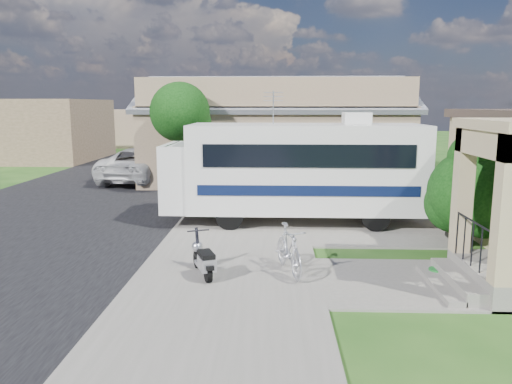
{
  "coord_description": "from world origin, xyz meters",
  "views": [
    {
      "loc": [
        0.04,
        -11.02,
        3.68
      ],
      "look_at": [
        -0.5,
        2.5,
        1.3
      ],
      "focal_mm": 35.0,
      "sensor_mm": 36.0,
      "label": 1
    }
  ],
  "objects_px": {
    "van": "(173,151)",
    "pickup_truck": "(147,164)",
    "shrub": "(474,189)",
    "garden_hose": "(437,274)",
    "bicycle": "(289,252)",
    "scooter": "(203,260)",
    "motorhome": "(296,168)"
  },
  "relations": [
    {
      "from": "bicycle",
      "to": "garden_hose",
      "type": "relative_size",
      "value": 4.79
    },
    {
      "from": "van",
      "to": "garden_hose",
      "type": "height_order",
      "value": "van"
    },
    {
      "from": "motorhome",
      "to": "van",
      "type": "relative_size",
      "value": 1.43
    },
    {
      "from": "bicycle",
      "to": "garden_hose",
      "type": "bearing_deg",
      "value": -15.12
    },
    {
      "from": "van",
      "to": "garden_hose",
      "type": "bearing_deg",
      "value": -72.77
    },
    {
      "from": "scooter",
      "to": "pickup_truck",
      "type": "xyz_separation_m",
      "value": [
        -4.71,
        13.61,
        0.41
      ]
    },
    {
      "from": "pickup_truck",
      "to": "garden_hose",
      "type": "xyz_separation_m",
      "value": [
        9.73,
        -13.32,
        -0.75
      ]
    },
    {
      "from": "bicycle",
      "to": "garden_hose",
      "type": "height_order",
      "value": "bicycle"
    },
    {
      "from": "scooter",
      "to": "van",
      "type": "distance_m",
      "value": 21.42
    },
    {
      "from": "shrub",
      "to": "pickup_truck",
      "type": "height_order",
      "value": "shrub"
    },
    {
      "from": "garden_hose",
      "to": "shrub",
      "type": "bearing_deg",
      "value": 56.8
    },
    {
      "from": "pickup_truck",
      "to": "van",
      "type": "height_order",
      "value": "pickup_truck"
    },
    {
      "from": "shrub",
      "to": "pickup_truck",
      "type": "xyz_separation_m",
      "value": [
        -11.35,
        10.85,
        -0.71
      ]
    },
    {
      "from": "bicycle",
      "to": "pickup_truck",
      "type": "height_order",
      "value": "pickup_truck"
    },
    {
      "from": "motorhome",
      "to": "shrub",
      "type": "height_order",
      "value": "motorhome"
    },
    {
      "from": "van",
      "to": "shrub",
      "type": "bearing_deg",
      "value": -65.98
    },
    {
      "from": "scooter",
      "to": "shrub",
      "type": "bearing_deg",
      "value": 0.94
    },
    {
      "from": "garden_hose",
      "to": "scooter",
      "type": "bearing_deg",
      "value": -176.67
    },
    {
      "from": "motorhome",
      "to": "scooter",
      "type": "distance_m",
      "value": 5.79
    },
    {
      "from": "pickup_truck",
      "to": "garden_hose",
      "type": "height_order",
      "value": "pickup_truck"
    },
    {
      "from": "scooter",
      "to": "garden_hose",
      "type": "distance_m",
      "value": 5.04
    },
    {
      "from": "motorhome",
      "to": "scooter",
      "type": "xyz_separation_m",
      "value": [
        -2.15,
        -5.22,
        -1.31
      ]
    },
    {
      "from": "shrub",
      "to": "scooter",
      "type": "height_order",
      "value": "shrub"
    },
    {
      "from": "pickup_truck",
      "to": "bicycle",
      "type": "bearing_deg",
      "value": 127.04
    },
    {
      "from": "motorhome",
      "to": "pickup_truck",
      "type": "bearing_deg",
      "value": 129.15
    },
    {
      "from": "bicycle",
      "to": "van",
      "type": "bearing_deg",
      "value": 92.89
    },
    {
      "from": "van",
      "to": "garden_hose",
      "type": "distance_m",
      "value": 22.85
    },
    {
      "from": "shrub",
      "to": "garden_hose",
      "type": "bearing_deg",
      "value": -123.2
    },
    {
      "from": "van",
      "to": "pickup_truck",
      "type": "bearing_deg",
      "value": -96.74
    },
    {
      "from": "shrub",
      "to": "garden_hose",
      "type": "height_order",
      "value": "shrub"
    },
    {
      "from": "motorhome",
      "to": "van",
      "type": "distance_m",
      "value": 17.18
    },
    {
      "from": "garden_hose",
      "to": "motorhome",
      "type": "bearing_deg",
      "value": 120.28
    }
  ]
}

